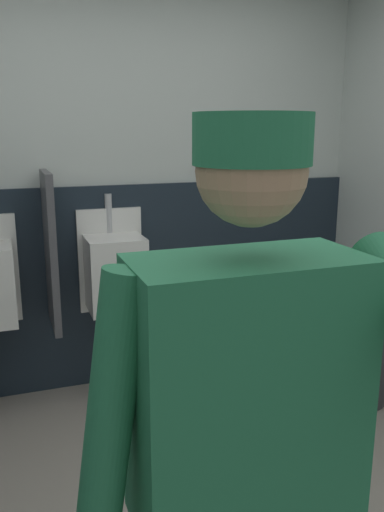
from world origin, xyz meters
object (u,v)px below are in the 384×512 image
person (246,448)px  soap_dispenser (208,154)px  trash_bin (364,346)px  urinal_middle (114,272)px

person → soap_dispenser: bearing=70.6°
trash_bin → person: bearing=-134.5°
person → trash_bin: 2.28m
trash_bin → soap_dispenser: bearing=132.8°
person → trash_bin: bearing=45.5°
urinal_middle → trash_bin: urinal_middle is taller
urinal_middle → person: person is taller
urinal_middle → person: bearing=-94.4°
person → soap_dispenser: 2.53m
soap_dispenser → urinal_middle: bearing=-169.7°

